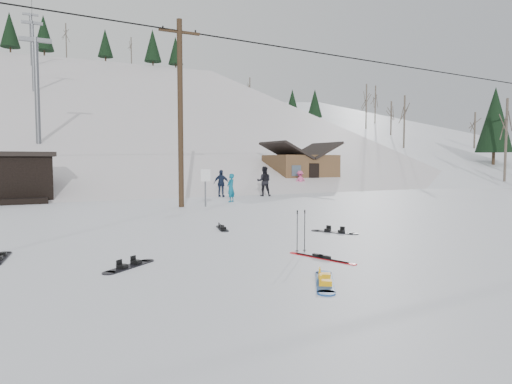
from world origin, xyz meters
name	(u,v)px	position (x,y,z in m)	size (l,w,h in m)	color
ground	(293,277)	(0.00, 0.00, 0.00)	(200.00, 200.00, 0.00)	white
ski_slope	(74,271)	(0.00, 55.00, -12.00)	(60.00, 75.00, 45.00)	silver
ridge_right	(337,245)	(38.00, 50.00, -11.00)	(34.00, 85.00, 36.00)	white
treeline_right	(362,177)	(36.00, 42.00, 0.00)	(20.00, 60.00, 10.00)	black
treeline_crest	(59,172)	(0.00, 86.00, 0.00)	(50.00, 6.00, 10.00)	black
utility_pole	(180,111)	(2.00, 14.00, 4.68)	(2.00, 0.26, 9.00)	#3A2819
trail_sign	(205,181)	(3.10, 13.58, 1.27)	(0.50, 0.09, 1.85)	#595B60
lift_hut	(23,177)	(-5.00, 20.94, 1.36)	(3.40, 4.10, 2.75)	black
lift_tower_near	(37,84)	(-4.00, 30.00, 7.86)	(2.20, 0.36, 8.00)	#595B60
lift_tower_mid	(33,52)	(-4.00, 50.00, 14.36)	(2.20, 0.36, 8.00)	#595B60
lift_tower_far	(31,36)	(-4.00, 70.00, 20.86)	(2.20, 0.36, 8.00)	#595B60
cabin	(300,170)	(15.00, 24.00, 1.48)	(5.39, 4.40, 3.77)	brown
hero_snowboard	(325,281)	(0.31, -0.62, 0.03)	(1.08, 1.50, 0.12)	#17499B
hero_skis	(321,258)	(1.44, 1.15, 0.03)	(0.69, 1.80, 0.10)	red
ski_poles	(301,231)	(1.40, 1.98, 0.54)	(0.29, 0.08, 1.06)	black
board_scatter_a	(129,266)	(-2.72, 2.29, 0.03)	(1.24, 1.06, 0.11)	black
board_scatter_d	(334,232)	(4.01, 4.17, 0.03)	(0.97, 1.38, 0.11)	black
board_scatter_f	(222,228)	(1.10, 6.45, 0.03)	(0.53, 1.39, 0.10)	black
skier_teal	(231,188)	(5.22, 15.37, 0.78)	(0.57, 0.37, 1.55)	#0C5F7D
skier_dark	(264,181)	(8.72, 18.22, 0.95)	(0.92, 0.72, 1.89)	black
skier_pink	(300,181)	(13.37, 21.40, 0.75)	(0.97, 0.56, 1.50)	#D54B86
skier_navy	(221,183)	(6.02, 18.76, 0.85)	(0.99, 0.41, 1.69)	#17213A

